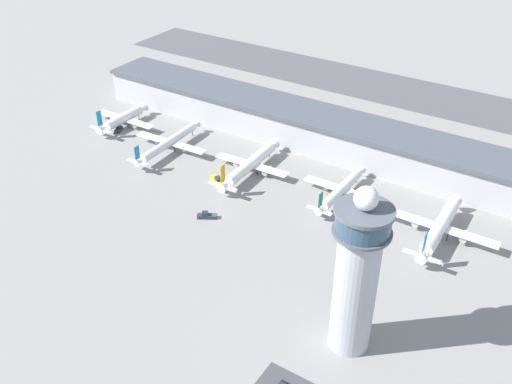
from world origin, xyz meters
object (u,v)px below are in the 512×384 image
Objects in this scene: airplane_gate_bravo at (169,142)px; airplane_gate_charlie at (250,164)px; control_tower at (357,274)px; airplane_gate_delta at (341,190)px; airplane_gate_alpha at (123,118)px; service_truck_fuel at (119,129)px; service_truck_baggage at (207,216)px; service_truck_catering at (217,181)px; airplane_gate_echo at (440,227)px.

airplane_gate_charlie is at bearing 5.11° from airplane_gate_bravo.
airplane_gate_delta is at bearing 117.45° from control_tower.
airplane_gate_alpha is 75.93m from airplane_gate_charlie.
airplane_gate_alpha is at bearing 104.38° from service_truck_fuel.
service_truck_baggage is at bearing -132.44° from airplane_gate_delta.
airplane_gate_alpha is at bearing 165.76° from service_truck_catering.
airplane_gate_alpha is at bearing 177.27° from airplane_gate_charlie.
control_tower reaches higher than airplane_gate_alpha.
control_tower is 98.10m from service_truck_catering.
airplane_gate_charlie is (75.85, -3.61, 0.10)m from airplane_gate_alpha.
service_truck_fuel is (-114.81, -5.05, -3.11)m from airplane_gate_delta.
airplane_gate_alpha is 4.68× the size of service_truck_baggage.
airplane_gate_delta is (116.16, -0.22, -0.16)m from airplane_gate_alpha.
service_truck_catering is (-7.01, -13.86, -3.15)m from airplane_gate_charlie.
airplane_gate_charlie reaches higher than airplane_gate_bravo.
service_truck_catering is at bearing 117.03° from service_truck_baggage.
airplane_gate_delta is at bearing 47.56° from service_truck_baggage.
service_truck_baggage is (-36.02, -39.40, -3.05)m from airplane_gate_delta.
service_truck_fuel is (-74.50, -1.66, -3.37)m from airplane_gate_charlie.
airplane_gate_bravo is 55.71m from service_truck_baggage.
airplane_gate_delta reaches higher than service_truck_fuel.
airplane_gate_bravo is at bearing -11.76° from airplane_gate_alpha.
airplane_gate_charlie is 36.41m from service_truck_baggage.
airplane_gate_bravo is 7.06× the size of service_truck_fuel.
airplane_gate_bravo is (-115.54, 58.97, -20.87)m from control_tower.
airplane_gate_delta is 53.47m from service_truck_baggage.
airplane_gate_bravo reaches higher than airplane_gate_delta.
airplane_gate_delta is (81.24, 7.05, -0.41)m from airplane_gate_bravo.
service_truck_fuel is at bearing -75.62° from airplane_gate_alpha.
airplane_gate_alpha reaches higher than service_truck_baggage.
control_tower is at bearing -27.04° from airplane_gate_bravo.
service_truck_baggage is at bearing 159.26° from control_tower.
control_tower is 1.49× the size of airplane_gate_alpha.
control_tower reaches higher than service_truck_baggage.
control_tower is 77.38m from airplane_gate_delta.
airplane_gate_delta is 5.93× the size of service_truck_fuel.
airplane_gate_charlie is 1.06× the size of airplane_gate_echo.
airplane_gate_bravo is at bearing -3.41° from service_truck_fuel.
airplane_gate_bravo is (34.91, -7.27, 0.26)m from airplane_gate_alpha.
service_truck_catering is (33.93, -10.20, -3.30)m from airplane_gate_bravo.
airplane_gate_echo is 155.04m from service_truck_fuel.
service_truck_baggage is (80.14, -39.62, -3.20)m from airplane_gate_alpha.
airplane_gate_alpha reaches higher than airplane_gate_delta.
airplane_gate_echo is at bearing 0.18° from service_truck_fuel.
airplane_gate_charlie is at bearing 1.28° from service_truck_fuel.
service_truck_catering is at bearing -14.24° from airplane_gate_alpha.
airplane_gate_echo reaches higher than airplane_gate_bravo.
airplane_gate_delta reaches higher than service_truck_baggage.
airplane_gate_bravo is at bearing -175.04° from airplane_gate_delta.
airplane_gate_charlie reaches higher than service_truck_catering.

